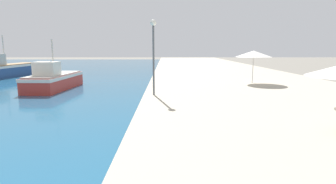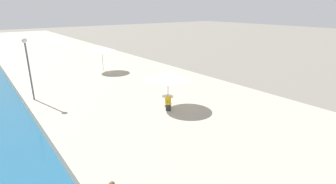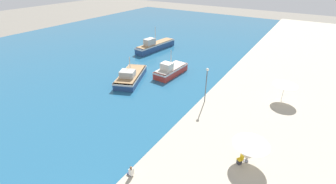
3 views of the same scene
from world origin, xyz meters
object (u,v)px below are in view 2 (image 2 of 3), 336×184
Objects in this scene: cafe_umbrella_white at (102,48)px; cafe_table at (168,99)px; cafe_chair_left at (168,105)px; cafe_umbrella_pink at (168,76)px; lamppost at (27,59)px.

cafe_table is (-0.84, -12.79, -1.87)m from cafe_umbrella_white.
cafe_chair_left is at bearing -95.31° from cafe_umbrella_white.
cafe_umbrella_white is 3.67× the size of cafe_table.
cafe_umbrella_white is at bearing -61.40° from cafe_chair_left.
cafe_umbrella_pink is 2.02m from cafe_chair_left.
cafe_umbrella_white is 12.95m from cafe_table.
cafe_chair_left is (-1.24, -13.39, -2.08)m from cafe_umbrella_white.
cafe_table is 0.18× the size of lamppost.
cafe_table is at bearing -90.00° from cafe_chair_left.
cafe_umbrella_pink is at bearing -92.14° from cafe_chair_left.
cafe_table is 0.75m from cafe_chair_left.
cafe_chair_left is at bearing -123.91° from cafe_table.
lamppost reaches higher than cafe_chair_left.
cafe_umbrella_white reaches higher than cafe_chair_left.
lamppost reaches higher than cafe_umbrella_white.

